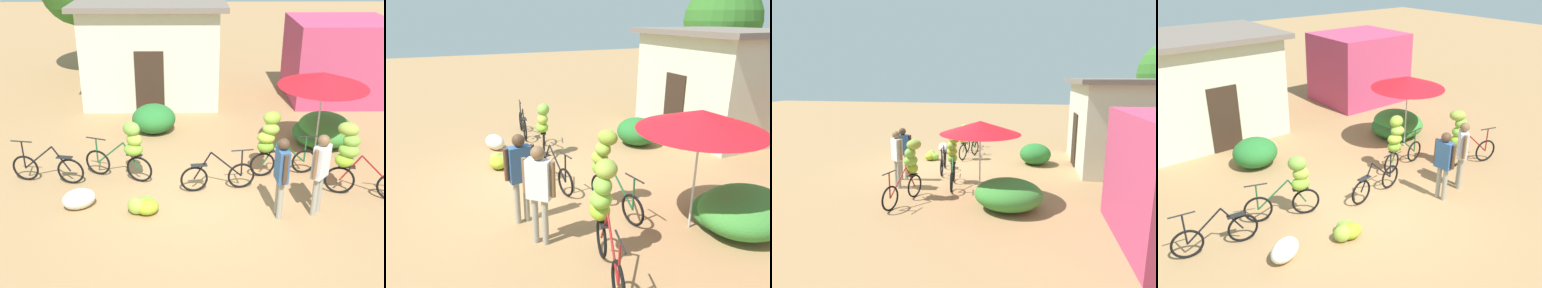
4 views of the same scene
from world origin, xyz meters
TOP-DOWN VIEW (x-y plane):
  - ground_plane at (0.00, 0.00)m, footprint 60.00×60.00m
  - building_low at (-1.50, 6.81)m, footprint 4.81×3.71m
  - shop_pink at (4.75, 6.67)m, footprint 3.20×2.80m
  - hedge_bush_front_left at (-1.30, 3.73)m, footprint 1.25×1.19m
  - hedge_bush_front_right at (3.24, 2.90)m, footprint 1.38×1.60m
  - hedge_bush_mid at (3.45, 2.93)m, footprint 1.49×1.76m
  - market_umbrella at (2.97, 2.11)m, footprint 2.19×2.19m
  - bicycle_leftmost at (-3.55, 0.82)m, footprint 1.72×0.32m
  - bicycle_near_pile at (-1.67, 0.88)m, footprint 1.64×0.67m
  - bicycle_center_loaded at (0.35, 0.43)m, footprint 1.69×0.29m
  - bicycle_by_shop at (1.63, 1.06)m, footprint 1.63×0.52m
  - bicycle_rightmost at (3.19, 0.19)m, footprint 1.70×0.70m
  - banana_pile_on_ground at (-1.24, -0.46)m, footprint 0.71×0.64m
  - produce_sack at (-2.61, -0.29)m, footprint 0.82×0.69m
  - person_vendor at (2.31, -0.53)m, footprint 0.42×0.45m
  - person_bystander at (1.52, -0.63)m, footprint 0.23×0.58m

SIDE VIEW (x-z plane):
  - ground_plane at x=0.00m, z-range 0.00..0.00m
  - banana_pile_on_ground at x=-1.24m, z-range -0.02..0.34m
  - produce_sack at x=-2.61m, z-range 0.00..0.44m
  - hedge_bush_front_right at x=3.24m, z-range 0.00..0.59m
  - bicycle_center_loaded at x=0.35m, z-range -0.13..0.83m
  - bicycle_leftmost at x=-3.55m, z-range -0.15..0.86m
  - hedge_bush_mid at x=3.45m, z-range 0.00..0.81m
  - hedge_bush_front_left at x=-1.30m, z-range 0.00..0.81m
  - bicycle_near_pile at x=-1.67m, z-range 0.13..1.60m
  - bicycle_by_shop at x=1.63m, z-range 0.16..1.78m
  - bicycle_rightmost at x=3.19m, z-range 0.16..1.84m
  - person_bystander at x=1.52m, z-range 0.20..1.95m
  - person_vendor at x=2.31m, z-range 0.21..1.98m
  - shop_pink at x=4.75m, z-range 0.00..2.68m
  - building_low at x=-1.50m, z-range 0.02..3.32m
  - market_umbrella at x=2.97m, z-range 0.94..3.18m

